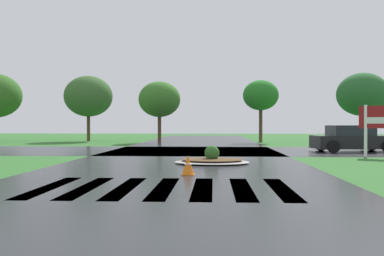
# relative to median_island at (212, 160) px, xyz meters

# --- Properties ---
(asphalt_roadway) EXTENTS (9.18, 80.00, 0.01)m
(asphalt_roadway) POSITION_rel_median_island_xyz_m (-1.09, -1.55, -0.13)
(asphalt_roadway) COLOR #232628
(asphalt_roadway) RESTS_ON ground
(asphalt_cross_road) EXTENTS (90.00, 8.26, 0.01)m
(asphalt_cross_road) POSITION_rel_median_island_xyz_m (-1.09, 7.47, -0.13)
(asphalt_cross_road) COLOR #232628
(asphalt_cross_road) RESTS_ON ground
(crosswalk_stripes) EXTENTS (5.85, 3.50, 0.01)m
(crosswalk_stripes) POSITION_rel_median_island_xyz_m (-1.09, -6.08, -0.13)
(crosswalk_stripes) COLOR white
(crosswalk_stripes) RESTS_ON ground
(median_island) EXTENTS (2.81, 2.12, 0.68)m
(median_island) POSITION_rel_median_island_xyz_m (0.00, 0.00, 0.00)
(median_island) COLOR #9E9B93
(median_island) RESTS_ON ground
(car_dark_suv) EXTENTS (4.44, 2.41, 1.41)m
(car_dark_suv) POSITION_rel_median_island_xyz_m (7.53, 7.22, 0.53)
(car_dark_suv) COLOR black
(car_dark_suv) RESTS_ON ground
(traffic_cone) EXTENTS (0.37, 0.37, 0.58)m
(traffic_cone) POSITION_rel_median_island_xyz_m (-0.69, -3.52, 0.14)
(traffic_cone) COLOR orange
(traffic_cone) RESTS_ON ground
(background_treeline) EXTENTS (41.65, 6.17, 5.74)m
(background_treeline) POSITION_rel_median_island_xyz_m (-2.37, 18.92, 3.70)
(background_treeline) COLOR #4C3823
(background_treeline) RESTS_ON ground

